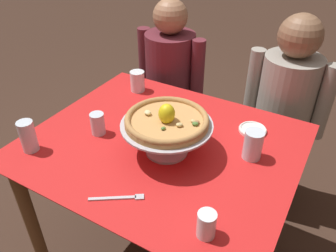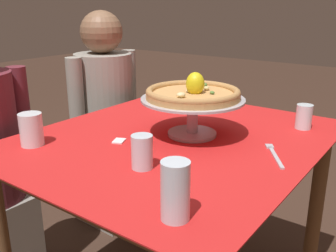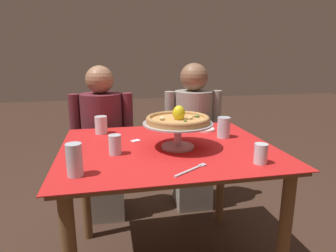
{
  "view_description": "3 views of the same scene",
  "coord_description": "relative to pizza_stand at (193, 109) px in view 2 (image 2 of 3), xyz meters",
  "views": [
    {
      "loc": [
        0.6,
        -0.99,
        1.64
      ],
      "look_at": [
        0.02,
        0.01,
        0.85
      ],
      "focal_mm": 36.02,
      "sensor_mm": 36.0,
      "label": 1
    },
    {
      "loc": [
        -1.06,
        -0.74,
        1.22
      ],
      "look_at": [
        -0.01,
        0.03,
        0.8
      ],
      "focal_mm": 40.75,
      "sensor_mm": 36.0,
      "label": 2
    },
    {
      "loc": [
        -0.3,
        -1.47,
        1.24
      ],
      "look_at": [
        0.0,
        -0.0,
        0.88
      ],
      "focal_mm": 30.95,
      "sensor_mm": 36.0,
      "label": 3
    }
  ],
  "objects": [
    {
      "name": "pizza",
      "position": [
        0.0,
        -0.0,
        0.06
      ],
      "size": [
        0.33,
        0.33,
        0.09
      ],
      "color": "tan",
      "rests_on": "pizza_stand"
    },
    {
      "name": "sugar_packet",
      "position": [
        -0.21,
        0.17,
        -0.1
      ],
      "size": [
        0.06,
        0.05,
        0.0
      ],
      "primitive_type": "cube",
      "rotation": [
        0.0,
        0.0,
        0.42
      ],
      "color": "white",
      "rests_on": "dining_table"
    },
    {
      "name": "diner_right",
      "position": [
        0.31,
        0.76,
        -0.3
      ],
      "size": [
        0.46,
        0.33,
        1.19
      ],
      "color": "gray",
      "rests_on": "ground"
    },
    {
      "name": "water_glass_front_left",
      "position": [
        -0.5,
        -0.27,
        -0.04
      ],
      "size": [
        0.07,
        0.07,
        0.14
      ],
      "color": "silver",
      "rests_on": "dining_table"
    },
    {
      "name": "dining_table",
      "position": [
        -0.05,
        0.04,
        -0.21
      ],
      "size": [
        1.13,
        0.96,
        0.76
      ],
      "color": "brown",
      "rests_on": "ground"
    },
    {
      "name": "water_glass_side_left",
      "position": [
        -0.33,
        -0.04,
        -0.05
      ],
      "size": [
        0.06,
        0.06,
        0.1
      ],
      "color": "silver",
      "rests_on": "dining_table"
    },
    {
      "name": "dinner_fork",
      "position": [
        -0.01,
        -0.31,
        -0.09
      ],
      "size": [
        0.17,
        0.12,
        0.01
      ],
      "color": "#B7B7C1",
      "rests_on": "dining_table"
    },
    {
      "name": "water_glass_side_right",
      "position": [
        0.32,
        0.14,
        -0.04
      ],
      "size": [
        0.08,
        0.08,
        0.12
      ],
      "color": "silver",
      "rests_on": "dining_table"
    },
    {
      "name": "water_glass_back_left",
      "position": [
        -0.4,
        0.38,
        -0.05
      ],
      "size": [
        0.08,
        0.08,
        0.11
      ],
      "color": "white",
      "rests_on": "dining_table"
    },
    {
      "name": "pizza_stand",
      "position": [
        0.0,
        0.0,
        0.0
      ],
      "size": [
        0.37,
        0.37,
        0.14
      ],
      "color": "#B7B7C1",
      "rests_on": "dining_table"
    },
    {
      "name": "side_plate",
      "position": [
        0.26,
        0.32,
        -0.09
      ],
      "size": [
        0.12,
        0.12,
        0.02
      ],
      "color": "white",
      "rests_on": "dining_table"
    },
    {
      "name": "water_glass_front_right",
      "position": [
        0.32,
        -0.3,
        -0.06
      ],
      "size": [
        0.06,
        0.06,
        0.09
      ],
      "color": "silver",
      "rests_on": "dining_table"
    }
  ]
}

